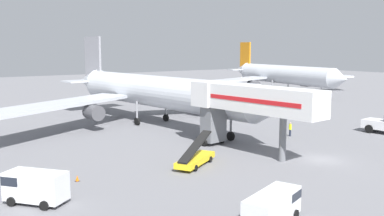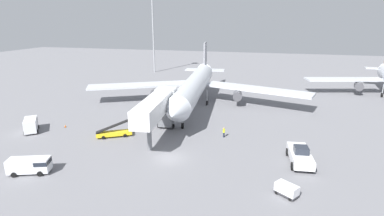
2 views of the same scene
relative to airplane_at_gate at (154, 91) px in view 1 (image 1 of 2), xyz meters
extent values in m
plane|color=slate|center=(3.23, -28.01, -4.83)|extent=(300.00, 300.00, 0.00)
cylinder|color=silver|center=(0.17, -1.66, 0.06)|extent=(8.14, 36.58, 4.58)
cone|color=silver|center=(2.17, -21.87, 0.06)|extent=(4.89, 4.72, 4.49)
cone|color=silver|center=(-1.96, 19.73, 0.40)|extent=(4.99, 7.09, 4.35)
cube|color=gray|center=(-1.79, 18.07, 4.64)|extent=(0.88, 5.27, 7.33)
cube|color=silver|center=(0.99, 17.86, 0.63)|extent=(5.84, 4.35, 0.24)
cube|color=silver|center=(-4.48, 17.32, 0.63)|extent=(5.84, 4.35, 0.24)
cube|color=silver|center=(13.55, 3.39, -0.97)|extent=(25.37, 12.04, 0.44)
cube|color=silver|center=(-13.96, 0.66, -0.97)|extent=(24.49, 16.22, 0.44)
cylinder|color=#4C4C51|center=(9.50, 1.39, -2.27)|extent=(2.30, 2.85, 2.04)
cylinder|color=#4C4C51|center=(-9.59, -0.51, -2.27)|extent=(2.30, 2.85, 2.04)
cylinder|color=gray|center=(1.56, -15.75, -2.80)|extent=(0.28, 0.28, 2.97)
cylinder|color=black|center=(1.56, -15.75, -4.28)|extent=(0.46, 1.13, 1.10)
cylinder|color=gray|center=(2.57, 0.77, -2.80)|extent=(0.28, 0.28, 2.97)
cylinder|color=black|center=(2.57, 0.77, -4.28)|extent=(0.46, 1.13, 1.10)
cylinder|color=gray|center=(-2.67, 0.25, -2.80)|extent=(0.28, 0.28, 2.97)
cylinder|color=black|center=(-2.67, 0.25, -4.28)|extent=(0.46, 1.13, 1.10)
cube|color=silver|center=(-0.80, -23.30, 1.11)|extent=(4.37, 14.43, 2.70)
cube|color=red|center=(-2.31, -23.45, 1.11)|extent=(1.20, 11.88, 0.44)
cube|color=silver|center=(-1.55, -15.63, 1.11)|extent=(3.71, 3.12, 2.84)
cube|color=#232833|center=(-1.68, -14.34, 1.36)|extent=(3.31, 0.56, 0.90)
cube|color=slate|center=(-1.49, -16.23, -2.34)|extent=(2.71, 2.04, 4.19)
cylinder|color=black|center=(-2.91, -16.37, -4.43)|extent=(0.38, 0.83, 0.80)
cylinder|color=black|center=(-0.07, -16.09, -4.43)|extent=(0.38, 0.83, 0.80)
cylinder|color=slate|center=(-0.53, -26.13, -2.54)|extent=(0.70, 0.70, 4.59)
cylinder|color=black|center=(22.20, -22.36, -4.28)|extent=(0.51, 1.14, 1.10)
cylinder|color=black|center=(19.72, -22.62, -4.28)|extent=(0.51, 1.14, 1.10)
cube|color=yellow|center=(-8.56, -22.51, -4.26)|extent=(5.92, 4.42, 0.55)
cube|color=black|center=(-8.56, -22.51, -2.93)|extent=(5.58, 3.78, 2.06)
cylinder|color=black|center=(-7.45, -20.92, -4.53)|extent=(0.63, 0.49, 0.60)
cylinder|color=black|center=(-6.64, -22.32, -4.53)|extent=(0.63, 0.49, 0.60)
cylinder|color=black|center=(-10.49, -22.69, -4.53)|extent=(0.63, 0.49, 0.60)
cylinder|color=black|center=(-9.68, -24.09, -4.53)|extent=(0.63, 0.49, 0.60)
cube|color=white|center=(-23.95, -24.20, -3.51)|extent=(4.27, 4.68, 2.06)
cube|color=#1E232D|center=(-24.87, -23.02, -3.06)|extent=(2.45, 2.34, 0.66)
cylinder|color=black|center=(-25.54, -23.71, -4.49)|extent=(0.70, 0.75, 0.68)
cylinder|color=black|center=(-24.05, -22.54, -4.49)|extent=(0.70, 0.75, 0.68)
cylinder|color=black|center=(-23.86, -25.86, -4.49)|extent=(0.70, 0.75, 0.68)
cylinder|color=black|center=(-22.37, -24.69, -4.49)|extent=(0.70, 0.75, 0.68)
cube|color=silver|center=(-12.76, -36.77, -3.65)|extent=(5.43, 3.47, 1.78)
cube|color=#1E232D|center=(-11.12, -36.18, -3.26)|extent=(2.17, 2.31, 0.57)
cylinder|color=black|center=(-11.57, -35.40, -4.49)|extent=(0.75, 0.54, 0.68)
cylinder|color=black|center=(-10.96, -37.07, -4.49)|extent=(0.75, 0.54, 0.68)
cylinder|color=#1E2333|center=(9.54, -18.03, -4.40)|extent=(0.32, 0.32, 0.86)
cylinder|color=#D8EA19|center=(9.54, -18.03, -3.63)|extent=(0.43, 0.43, 0.68)
sphere|color=tan|center=(9.54, -18.03, -3.16)|extent=(0.23, 0.23, 0.23)
cube|color=black|center=(-19.61, -20.75, -4.82)|extent=(0.34, 0.34, 0.03)
cone|color=orange|center=(-19.61, -20.75, -4.56)|extent=(0.29, 0.29, 0.50)
cylinder|color=silver|center=(46.73, 17.42, -0.05)|extent=(8.25, 31.30, 4.37)
cone|color=silver|center=(44.54, 0.23, -0.05)|extent=(4.71, 4.18, 4.29)
cone|color=silver|center=(49.05, 35.63, 0.28)|extent=(4.84, 6.19, 4.15)
cube|color=orange|center=(48.87, 34.21, 4.33)|extent=(0.92, 4.50, 7.00)
cube|color=silver|center=(51.42, 33.47, 0.50)|extent=(5.62, 3.90, 0.24)
cube|color=silver|center=(46.21, 34.14, 0.50)|extent=(5.62, 3.90, 0.24)
cube|color=silver|center=(58.52, 18.95, -1.03)|extent=(19.97, 13.87, 0.44)
cube|color=silver|center=(35.70, 21.85, -1.03)|extent=(20.85, 9.53, 0.44)
cylinder|color=#4C4C51|center=(54.92, 18.14, -2.36)|extent=(2.46, 3.01, 2.12)
cylinder|color=#4C4C51|center=(38.98, 20.17, -2.36)|extent=(2.46, 3.01, 2.12)
cylinder|color=gray|center=(45.20, 5.43, -2.82)|extent=(0.28, 0.28, 2.92)
cylinder|color=black|center=(45.20, 5.43, -4.28)|extent=(0.49, 1.14, 1.10)
cylinder|color=gray|center=(49.46, 18.95, -2.82)|extent=(0.28, 0.28, 2.92)
cylinder|color=black|center=(49.46, 18.95, -4.28)|extent=(0.49, 1.14, 1.10)
cylinder|color=gray|center=(44.47, 19.58, -2.82)|extent=(0.28, 0.28, 2.92)
cylinder|color=black|center=(44.47, 19.58, -4.28)|extent=(0.49, 1.14, 1.10)
camera|label=1|loc=(-32.35, -55.65, 6.38)|focal=41.00mm
camera|label=2|loc=(16.48, -64.90, 14.26)|focal=27.92mm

